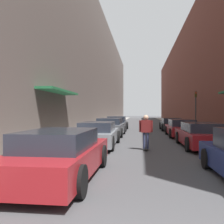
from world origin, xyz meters
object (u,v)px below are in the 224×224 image
Objects in this scene: parked_car_left_3 at (117,123)px; parked_car_right_1 at (201,135)px; parked_car_left_1 at (98,134)px; parked_car_left_2 at (111,127)px; parked_car_right_2 at (181,128)px; parked_car_right_3 at (171,124)px; traffic_light at (196,107)px; skateboarder at (146,129)px; parked_car_left_0 at (61,155)px.

parked_car_right_1 is at bearing -64.74° from parked_car_left_3.
parked_car_left_1 is 11.07m from parked_car_left_3.
parked_car_left_2 reaches higher than parked_car_right_2.
parked_car_left_1 is at bearing -89.38° from parked_car_left_3.
parked_car_left_3 is (-0.12, 11.07, 0.03)m from parked_car_left_1.
parked_car_right_2 is at bearing -46.74° from parked_car_left_3.
parked_car_right_3 is at bearing 67.01° from parked_car_left_1.
parked_car_right_1 is at bearing -46.97° from parked_car_left_2.
parked_car_right_3 is 4.08m from traffic_light.
skateboarder reaches higher than parked_car_left_2.
parked_car_left_1 is at bearing -89.30° from parked_car_left_2.
parked_car_right_3 is 1.35× the size of traffic_light.
parked_car_right_3 is (4.95, 11.67, -0.04)m from parked_car_left_1.
parked_car_right_2 is (5.08, -5.40, -0.05)m from parked_car_left_3.
parked_car_left_2 is (-0.07, 5.63, 0.02)m from parked_car_left_1.
parked_car_left_3 is at bearing 90.62° from parked_car_left_1.
parked_car_left_0 is 0.98× the size of parked_car_left_1.
parked_car_left_3 is 1.00× the size of parked_car_right_1.
parked_car_right_2 is 6.00m from parked_car_right_3.
parked_car_left_2 is 0.98× the size of parked_car_left_3.
parked_car_right_3 is (-0.01, 6.00, -0.01)m from parked_car_right_2.
parked_car_left_3 is 7.35m from traffic_light.
parked_car_right_1 reaches higher than parked_car_right_3.
skateboarder reaches higher than parked_car_left_0.
skateboarder is at bearing -101.61° from parked_car_right_3.
skateboarder is (2.43, -6.59, 0.35)m from parked_car_left_2.
parked_car_left_0 is at bearing -89.35° from parked_car_left_2.
parked_car_right_1 is 11.49m from parked_car_right_3.
traffic_light is (6.49, 8.23, 1.53)m from parked_car_left_1.
parked_car_left_1 is 1.05× the size of parked_car_right_2.
skateboarder is at bearing -114.20° from traffic_light.
parked_car_left_0 reaches higher than parked_car_right_3.
traffic_light is at bearing 51.74° from parked_car_left_1.
parked_car_left_2 is 5.44m from parked_car_left_3.
parked_car_right_1 is 1.45× the size of traffic_light.
parked_car_right_2 is at bearing 0.46° from parked_car_left_2.
parked_car_left_2 reaches higher than parked_car_right_3.
parked_car_left_2 is 1.01× the size of parked_car_right_2.
parked_car_left_1 reaches higher than parked_car_right_2.
parked_car_right_3 is at bearing 50.25° from parked_car_left_2.
parked_car_right_1 is 8.32m from traffic_light.
parked_car_left_0 is 2.93× the size of skateboarder.
parked_car_left_2 is (-0.13, 11.71, 0.01)m from parked_car_left_0.
parked_car_left_3 is 1.03× the size of parked_car_right_2.
parked_car_right_3 is at bearing 114.00° from traffic_light.
parked_car_right_2 is 3.35m from traffic_light.
parked_car_left_3 is 1.07× the size of parked_car_right_3.
parked_car_right_2 is at bearing -89.90° from parked_car_right_3.
parked_car_left_0 is at bearing -128.39° from parked_car_right_1.
skateboarder is at bearing -156.88° from parked_car_right_1.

